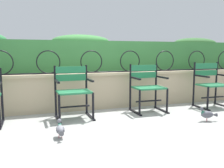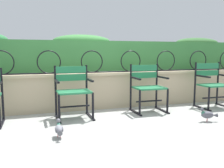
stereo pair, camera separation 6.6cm
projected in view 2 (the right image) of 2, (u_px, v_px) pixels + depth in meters
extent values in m
plane|color=#9E9E99|center=(113.00, 117.00, 4.09)|extent=(60.00, 60.00, 0.00)
cube|color=tan|center=(101.00, 91.00, 4.78)|extent=(8.18, 0.35, 0.64)
cube|color=#CBB58F|center=(101.00, 74.00, 4.73)|extent=(8.18, 0.41, 0.05)
cylinder|color=black|center=(102.00, 72.00, 4.66)|extent=(7.63, 0.02, 0.02)
torus|color=black|center=(1.00, 63.00, 4.11)|extent=(0.42, 0.02, 0.42)
torus|color=black|center=(49.00, 62.00, 4.34)|extent=(0.42, 0.02, 0.42)
torus|color=black|center=(92.00, 62.00, 4.58)|extent=(0.42, 0.02, 0.42)
torus|color=black|center=(131.00, 61.00, 4.81)|extent=(0.42, 0.02, 0.42)
torus|color=black|center=(166.00, 61.00, 5.04)|extent=(0.42, 0.02, 0.42)
torus|color=black|center=(198.00, 60.00, 5.27)|extent=(0.42, 0.02, 0.42)
cube|color=#387A3D|center=(95.00, 56.00, 5.10)|extent=(8.02, 0.51, 0.61)
ellipsoid|color=#3A793B|center=(82.00, 41.00, 4.98)|extent=(1.16, 0.46, 0.26)
ellipsoid|color=#3A6C36|center=(197.00, 43.00, 5.80)|extent=(1.13, 0.46, 0.22)
cylinder|color=black|center=(2.00, 94.00, 3.84)|extent=(0.04, 0.04, 0.83)
cube|color=black|center=(2.00, 124.00, 3.67)|extent=(0.04, 0.52, 0.02)
cube|color=#237547|center=(76.00, 93.00, 3.83)|extent=(0.53, 0.14, 0.03)
cube|color=#237547|center=(74.00, 92.00, 3.95)|extent=(0.53, 0.14, 0.03)
cube|color=#237547|center=(72.00, 91.00, 4.08)|extent=(0.53, 0.14, 0.03)
cube|color=#237547|center=(71.00, 70.00, 4.14)|extent=(0.53, 0.04, 0.11)
cube|color=#237547|center=(71.00, 78.00, 4.15)|extent=(0.53, 0.04, 0.11)
cylinder|color=black|center=(87.00, 90.00, 4.27)|extent=(0.04, 0.04, 0.86)
cylinder|color=black|center=(93.00, 106.00, 3.89)|extent=(0.04, 0.04, 0.44)
cube|color=black|center=(90.00, 116.00, 4.09)|extent=(0.05, 0.52, 0.02)
cube|color=black|center=(90.00, 80.00, 4.02)|extent=(0.05, 0.40, 0.03)
cylinder|color=black|center=(56.00, 91.00, 4.10)|extent=(0.04, 0.04, 0.86)
cylinder|color=black|center=(59.00, 109.00, 3.72)|extent=(0.04, 0.04, 0.44)
cube|color=black|center=(58.00, 119.00, 3.92)|extent=(0.05, 0.52, 0.02)
cube|color=black|center=(57.00, 81.00, 3.85)|extent=(0.05, 0.40, 0.03)
cylinder|color=black|center=(74.00, 106.00, 3.99)|extent=(0.50, 0.04, 0.03)
cube|color=#237547|center=(153.00, 89.00, 4.26)|extent=(0.53, 0.13, 0.03)
cube|color=#237547|center=(149.00, 88.00, 4.39)|extent=(0.53, 0.13, 0.03)
cube|color=#237547|center=(146.00, 87.00, 4.52)|extent=(0.53, 0.13, 0.03)
cube|color=#237547|center=(144.00, 68.00, 4.58)|extent=(0.53, 0.04, 0.11)
cube|color=#237547|center=(144.00, 75.00, 4.60)|extent=(0.53, 0.04, 0.11)
cylinder|color=black|center=(157.00, 86.00, 4.70)|extent=(0.04, 0.04, 0.86)
cylinder|color=black|center=(168.00, 101.00, 4.32)|extent=(0.04, 0.04, 0.44)
cube|color=black|center=(162.00, 110.00, 4.52)|extent=(0.05, 0.52, 0.02)
cube|color=black|center=(163.00, 77.00, 4.45)|extent=(0.04, 0.40, 0.03)
cylinder|color=black|center=(131.00, 87.00, 4.55)|extent=(0.04, 0.04, 0.86)
cylinder|color=black|center=(140.00, 103.00, 4.17)|extent=(0.04, 0.04, 0.44)
cube|color=black|center=(135.00, 112.00, 4.37)|extent=(0.05, 0.52, 0.02)
cube|color=black|center=(136.00, 78.00, 4.30)|extent=(0.04, 0.40, 0.03)
cylinder|color=black|center=(149.00, 101.00, 4.42)|extent=(0.50, 0.03, 0.03)
cube|color=#237547|center=(220.00, 86.00, 4.61)|extent=(0.54, 0.13, 0.03)
cube|color=#237547|center=(215.00, 85.00, 4.74)|extent=(0.54, 0.13, 0.03)
cube|color=#237547|center=(210.00, 84.00, 4.87)|extent=(0.54, 0.13, 0.03)
cube|color=#237547|center=(207.00, 66.00, 4.92)|extent=(0.54, 0.04, 0.11)
cube|color=#237547|center=(207.00, 73.00, 4.94)|extent=(0.54, 0.04, 0.11)
cylinder|color=black|center=(218.00, 83.00, 5.04)|extent=(0.04, 0.04, 0.88)
cylinder|color=black|center=(195.00, 84.00, 4.89)|extent=(0.04, 0.04, 0.88)
cylinder|color=black|center=(209.00, 99.00, 4.51)|extent=(0.04, 0.04, 0.44)
cube|color=black|center=(202.00, 108.00, 4.72)|extent=(0.05, 0.52, 0.02)
cube|color=black|center=(203.00, 76.00, 4.64)|extent=(0.04, 0.40, 0.03)
cylinder|color=black|center=(214.00, 98.00, 4.77)|extent=(0.51, 0.03, 0.03)
ellipsoid|color=#5B5B66|center=(207.00, 115.00, 3.81)|extent=(0.21, 0.15, 0.11)
cylinder|color=#2D6B56|center=(203.00, 113.00, 3.81)|extent=(0.07, 0.06, 0.06)
sphere|color=#494951|center=(202.00, 109.00, 3.80)|extent=(0.06, 0.06, 0.06)
cone|color=black|center=(200.00, 110.00, 3.80)|extent=(0.03, 0.02, 0.01)
cone|color=#404047|center=(215.00, 115.00, 3.81)|extent=(0.09, 0.08, 0.06)
ellipsoid|color=#4E4E56|center=(209.00, 115.00, 3.77)|extent=(0.14, 0.06, 0.07)
ellipsoid|color=#4E4E56|center=(207.00, 114.00, 3.85)|extent=(0.14, 0.06, 0.07)
cylinder|color=#C6515B|center=(207.00, 120.00, 3.80)|extent=(0.01, 0.01, 0.05)
cylinder|color=#C6515B|center=(207.00, 120.00, 3.84)|extent=(0.01, 0.01, 0.05)
ellipsoid|color=gray|center=(59.00, 129.00, 3.09)|extent=(0.10, 0.19, 0.11)
cylinder|color=#2D6B56|center=(59.00, 125.00, 3.15)|extent=(0.04, 0.06, 0.06)
sphere|color=slate|center=(58.00, 121.00, 3.17)|extent=(0.06, 0.06, 0.06)
cone|color=black|center=(58.00, 120.00, 3.20)|extent=(0.01, 0.02, 0.01)
cone|color=#595960|center=(60.00, 133.00, 2.98)|extent=(0.06, 0.08, 0.06)
ellipsoid|color=slate|center=(56.00, 130.00, 3.07)|extent=(0.02, 0.14, 0.07)
ellipsoid|color=slate|center=(63.00, 129.00, 3.10)|extent=(0.02, 0.14, 0.07)
cylinder|color=#C6515B|center=(58.00, 135.00, 3.11)|extent=(0.01, 0.01, 0.05)
cylinder|color=#C6515B|center=(61.00, 136.00, 3.10)|extent=(0.01, 0.01, 0.05)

